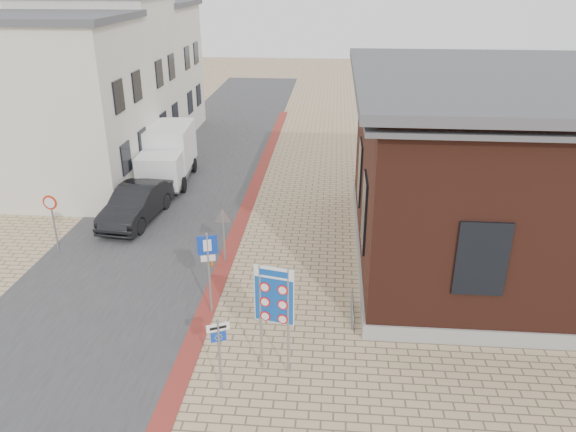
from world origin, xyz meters
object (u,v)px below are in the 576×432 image
(border_sign, at_px, (274,297))
(essen_sign, at_px, (219,345))
(box_truck, at_px, (168,154))
(parking_sign, at_px, (208,259))
(sedan, at_px, (136,204))
(bollard, at_px, (211,255))

(border_sign, distance_m, essen_sign, 1.81)
(box_truck, height_order, border_sign, border_sign)
(box_truck, relative_size, parking_sign, 1.93)
(sedan, bearing_deg, box_truck, 95.83)
(sedan, distance_m, box_truck, 5.16)
(sedan, height_order, border_sign, border_sign)
(border_sign, relative_size, bollard, 3.17)
(sedan, bearing_deg, essen_sign, -55.54)
(essen_sign, bearing_deg, parking_sign, 81.79)
(box_truck, height_order, parking_sign, parking_sign)
(sedan, xyz_separation_m, essen_sign, (5.70, -10.39, 0.62))
(essen_sign, relative_size, bollard, 2.16)
(sedan, relative_size, bollard, 4.73)
(essen_sign, height_order, parking_sign, parking_sign)
(box_truck, distance_m, parking_sign, 12.91)
(box_truck, distance_m, essen_sign, 16.53)
(essen_sign, bearing_deg, bollard, 79.74)
(border_sign, bearing_deg, sedan, 139.41)
(box_truck, bearing_deg, essen_sign, -73.71)
(essen_sign, relative_size, parking_sign, 0.77)
(box_truck, xyz_separation_m, essen_sign, (5.71, -15.51, -0.02))
(box_truck, relative_size, essen_sign, 2.50)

